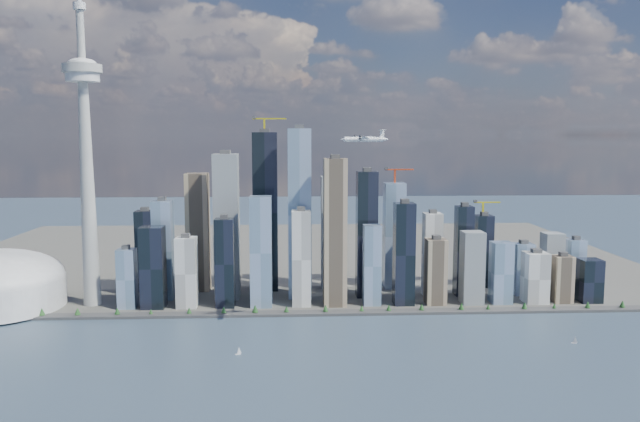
{
  "coord_description": "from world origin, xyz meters",
  "views": [
    {
      "loc": [
        0.32,
        -629.28,
        259.0
      ],
      "look_at": [
        43.99,
        260.0,
        150.32
      ],
      "focal_mm": 35.0,
      "sensor_mm": 36.0,
      "label": 1
    }
  ],
  "objects_px": {
    "sailboat_east": "(575,341)",
    "airplane": "(364,139)",
    "sailboat_west": "(239,352)",
    "needle_tower": "(86,151)"
  },
  "relations": [
    {
      "from": "sailboat_east",
      "to": "airplane",
      "type": "bearing_deg",
      "value": -161.14
    },
    {
      "from": "airplane",
      "to": "sailboat_east",
      "type": "height_order",
      "value": "airplane"
    },
    {
      "from": "airplane",
      "to": "sailboat_west",
      "type": "distance_m",
      "value": 296.85
    },
    {
      "from": "sailboat_west",
      "to": "airplane",
      "type": "bearing_deg",
      "value": -3.24
    },
    {
      "from": "sailboat_west",
      "to": "needle_tower",
      "type": "bearing_deg",
      "value": 119.55
    },
    {
      "from": "needle_tower",
      "to": "airplane",
      "type": "height_order",
      "value": "needle_tower"
    },
    {
      "from": "needle_tower",
      "to": "sailboat_west",
      "type": "height_order",
      "value": "needle_tower"
    },
    {
      "from": "needle_tower",
      "to": "sailboat_east",
      "type": "height_order",
      "value": "needle_tower"
    },
    {
      "from": "needle_tower",
      "to": "airplane",
      "type": "bearing_deg",
      "value": -24.97
    },
    {
      "from": "airplane",
      "to": "sailboat_east",
      "type": "relative_size",
      "value": 5.71
    }
  ]
}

